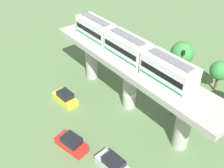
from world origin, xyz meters
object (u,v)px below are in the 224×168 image
object	(u,v)px
parked_car_yellow	(65,98)
tree_near_viaduct	(182,53)
parked_car_red	(71,143)
signal_post	(178,82)
train	(127,48)
parked_car_silver	(113,165)
tree_far_corner	(220,71)

from	to	relation	value
parked_car_yellow	tree_near_viaduct	bearing A→B (deg)	162.61
parked_car_red	signal_post	distance (m)	15.25
train	tree_near_viaduct	xyz separation A→B (m)	(-13.33, -1.04, -5.87)
parked_car_silver	parked_car_red	bearing A→B (deg)	-75.44
parked_car_yellow	tree_far_corner	size ratio (longest dim) A/B	0.84
parked_car_yellow	train	bearing A→B (deg)	135.85
tree_near_viaduct	signal_post	size ratio (longest dim) A/B	0.51
train	parked_car_red	size ratio (longest dim) A/B	4.56
parked_car_yellow	parked_car_red	world-z (taller)	same
parked_car_yellow	parked_car_red	size ratio (longest dim) A/B	0.96
tree_far_corner	signal_post	size ratio (longest dim) A/B	0.51
train	parked_car_yellow	xyz separation A→B (m)	(6.81, -5.64, -8.35)
parked_car_silver	tree_near_viaduct	world-z (taller)	tree_near_viaduct
parked_car_yellow	tree_far_corner	world-z (taller)	tree_far_corner
parked_car_silver	signal_post	distance (m)	13.04
parked_car_yellow	parked_car_red	distance (m)	8.89
tree_near_viaduct	signal_post	world-z (taller)	signal_post
parked_car_yellow	parked_car_red	bearing A→B (deg)	60.34
parked_car_yellow	tree_near_viaduct	xyz separation A→B (m)	(-20.14, 4.61, 2.48)
tree_far_corner	signal_post	xyz separation A→B (m)	(9.51, -0.28, 1.96)
parked_car_silver	tree_near_viaduct	distance (m)	23.77
signal_post	tree_far_corner	bearing A→B (deg)	178.34
train	signal_post	world-z (taller)	train
train	signal_post	xyz separation A→B (m)	(-3.40, 6.02, -3.49)
parked_car_silver	tree_near_viaduct	bearing A→B (deg)	-163.54
parked_car_yellow	tree_near_viaduct	distance (m)	20.81
parked_car_yellow	parked_car_silver	size ratio (longest dim) A/B	0.99
parked_car_silver	tree_far_corner	world-z (taller)	tree_far_corner
parked_car_yellow	tree_far_corner	xyz separation A→B (m)	(-19.72, 11.94, 2.90)
train	parked_car_red	xyz separation A→B (m)	(10.59, 2.41, -8.35)
tree_far_corner	parked_car_red	bearing A→B (deg)	-9.41
parked_car_red	tree_near_viaduct	bearing A→B (deg)	175.14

